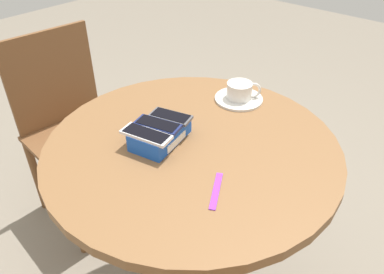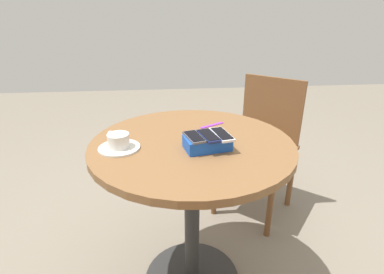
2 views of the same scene
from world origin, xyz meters
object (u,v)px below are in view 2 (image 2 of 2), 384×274
object	(u,v)px
round_table	(192,178)
phone_white	(222,134)
phone_box	(207,143)
coffee_cup	(118,140)
saucer	(119,148)
phone_gray	(194,137)
chair_near_window	(261,144)
lanyard_strap	(212,125)
phone_navy	(209,136)

from	to	relation	value
round_table	phone_white	xyz separation A→B (m)	(-0.11, 0.07, 0.23)
phone_box	coffee_cup	xyz separation A→B (m)	(0.34, -0.03, 0.01)
phone_white	saucer	distance (m)	0.41
phone_white	phone_gray	world-z (taller)	same
phone_white	chair_near_window	distance (m)	0.86
coffee_cup	lanyard_strap	xyz separation A→B (m)	(-0.40, -0.21, -0.03)
phone_gray	chair_near_window	distance (m)	0.93
saucer	chair_near_window	size ratio (longest dim) A/B	0.18
phone_gray	phone_navy	bearing A→B (deg)	-176.31
round_table	phone_navy	xyz separation A→B (m)	(-0.06, 0.08, 0.23)
phone_navy	lanyard_strap	xyz separation A→B (m)	(-0.06, -0.25, -0.05)
round_table	saucer	size ratio (longest dim) A/B	5.20
round_table	phone_box	distance (m)	0.22
saucer	chair_near_window	xyz separation A→B (m)	(-0.80, -0.64, -0.31)
round_table	chair_near_window	size ratio (longest dim) A/B	0.95
phone_navy	phone_gray	distance (m)	0.06
round_table	coffee_cup	world-z (taller)	coffee_cup
phone_box	phone_navy	world-z (taller)	phone_navy
phone_box	phone_white	xyz separation A→B (m)	(-0.06, -0.01, 0.03)
coffee_cup	chair_near_window	distance (m)	1.09
phone_navy	saucer	bearing A→B (deg)	-5.85
phone_gray	phone_box	bearing A→B (deg)	-171.76
phone_white	phone_gray	bearing A→B (deg)	6.98
round_table	coffee_cup	distance (m)	0.36
saucer	coffee_cup	distance (m)	0.03
lanyard_strap	phone_gray	bearing A→B (deg)	66.07
lanyard_strap	phone_navy	bearing A→B (deg)	77.63
saucer	chair_near_window	distance (m)	1.08
chair_near_window	saucer	bearing A→B (deg)	38.71
phone_box	phone_navy	bearing A→B (deg)	136.87
phone_navy	round_table	bearing A→B (deg)	-54.03
round_table	phone_navy	distance (m)	0.25
phone_white	phone_gray	size ratio (longest dim) A/B	1.14
phone_gray	chair_near_window	bearing A→B (deg)	-127.00
phone_white	coffee_cup	size ratio (longest dim) A/B	1.50
phone_gray	coffee_cup	distance (m)	0.29
round_table	phone_gray	bearing A→B (deg)	88.75
coffee_cup	phone_gray	bearing A→B (deg)	171.88
phone_navy	chair_near_window	bearing A→B (deg)	-123.90
phone_box	chair_near_window	bearing A→B (deg)	-124.31
phone_box	saucer	size ratio (longest dim) A/B	1.18
phone_navy	chair_near_window	distance (m)	0.90
lanyard_strap	chair_near_window	xyz separation A→B (m)	(-0.40, -0.43, -0.31)
phone_box	lanyard_strap	world-z (taller)	phone_box
round_table	phone_gray	size ratio (longest dim) A/B	6.44
chair_near_window	round_table	bearing A→B (deg)	49.55
phone_box	phone_white	distance (m)	0.07
phone_gray	coffee_cup	size ratio (longest dim) A/B	1.31
coffee_cup	lanyard_strap	world-z (taller)	coffee_cup
phone_gray	chair_near_window	xyz separation A→B (m)	(-0.52, -0.68, -0.37)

